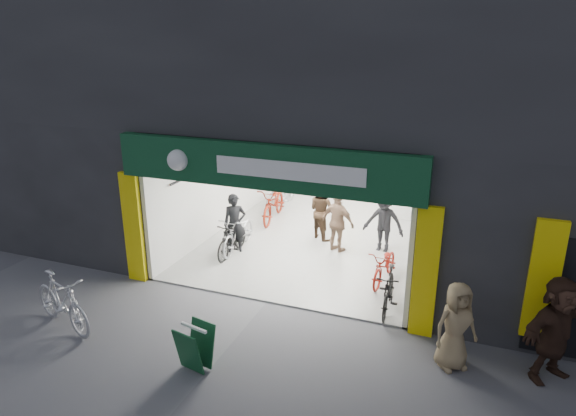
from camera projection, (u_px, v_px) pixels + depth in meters
The scene contains 17 objects.
ground at pixel (266, 302), 11.05m from camera, with size 60.00×60.00×0.00m, color #56565B.
building at pixel (368, 80), 13.76m from camera, with size 17.00×10.27×8.00m.
bike_left_front at pixel (239, 232), 13.59m from camera, with size 0.66×1.88×0.99m, color #B4B5B9.
bike_left_midfront at pixel (232, 238), 13.24m from camera, with size 0.45×1.61×0.96m, color black.
bike_left_midback at pixel (274, 203), 15.74m from camera, with size 0.72×2.07×1.09m, color maroon.
bike_left_back at pixel (281, 190), 16.97m from camera, with size 0.53×1.87×1.13m, color #BBBBC0.
bike_right_front at pixel (389, 291), 10.59m from camera, with size 0.44×1.55×0.93m, color black.
bike_right_mid at pixel (385, 265), 11.84m from camera, with size 0.55×1.59×0.83m, color maroon.
bike_right_back at pixel (423, 206), 15.44m from camera, with size 0.54×1.93×1.16m, color silver.
parked_bike at pixel (62, 302), 9.93m from camera, with size 0.54×1.90×1.14m, color silver.
customer_a at pixel (235, 224), 13.30m from camera, with size 0.59×0.38×1.60m, color black.
customer_b at pixel (322, 211), 14.23m from camera, with size 0.81×0.63×1.66m, color #382619.
customer_c at pixel (384, 222), 13.34m from camera, with size 1.09×0.63×1.69m, color black.
customer_d at pixel (338, 223), 13.33m from camera, with size 0.98×0.41×1.67m, color #84634D.
pedestrian_near at pixel (456, 326), 8.69m from camera, with size 0.78×0.51×1.59m, color #88724F.
pedestrian_far at pixel (556, 329), 8.36m from camera, with size 1.71×0.55×1.85m, color #332017.
sandwich_board at pixel (195, 346), 8.73m from camera, with size 0.62×0.63×0.81m.
Camera 1 is at (3.94, -8.98, 5.50)m, focal length 32.00 mm.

